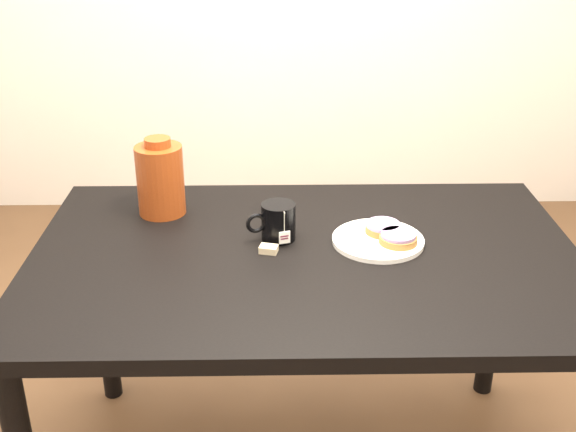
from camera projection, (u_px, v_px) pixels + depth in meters
The scene contains 7 objects.
table at pixel (305, 281), 1.87m from camera, with size 1.40×0.90×0.75m.
plate at pixel (378, 240), 1.88m from camera, with size 0.24×0.24×0.02m.
bagel_back at pixel (383, 228), 1.90m from camera, with size 0.12×0.12×0.03m.
bagel_front at pixel (398, 238), 1.85m from camera, with size 0.12×0.12×0.03m.
mug at pixel (278, 222), 1.88m from camera, with size 0.14×0.11×0.10m.
teabag_pouch at pixel (269, 249), 1.83m from camera, with size 0.04×0.03×0.02m, color #C6B793.
bagel_package at pixel (160, 179), 2.01m from camera, with size 0.16×0.16×0.22m.
Camera 1 is at (-0.07, -1.62, 1.61)m, focal length 45.00 mm.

